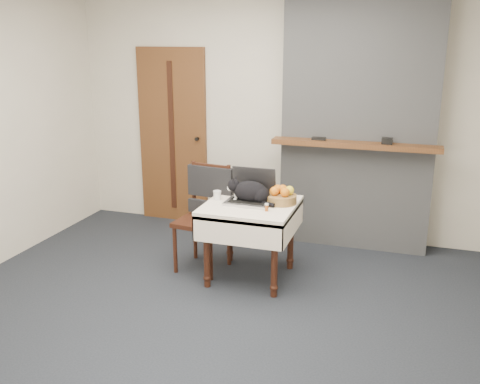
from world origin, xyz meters
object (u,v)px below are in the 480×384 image
object	(u,v)px
laptop	(251,194)
cream_jar	(217,195)
cat	(251,192)
pill_bottle	(267,207)
fruit_basket	(281,196)
chair	(207,202)
side_table	(251,216)
door	(173,137)

from	to	relation	value
laptop	cream_jar	world-z (taller)	laptop
cat	pill_bottle	bearing A→B (deg)	-45.47
cream_jar	fruit_basket	xyz separation A→B (m)	(0.57, 0.08, 0.02)
cat	laptop	bearing A→B (deg)	109.85
fruit_basket	pill_bottle	bearing A→B (deg)	-103.69
cream_jar	chair	world-z (taller)	chair
cat	fruit_basket	size ratio (longest dim) A/B	1.69
chair	cat	bearing A→B (deg)	-6.36
side_table	pill_bottle	world-z (taller)	pill_bottle
side_table	fruit_basket	xyz separation A→B (m)	(0.25, 0.10, 0.17)
cat	side_table	bearing A→B (deg)	-82.31
door	cat	size ratio (longest dim) A/B	4.37
side_table	laptop	bearing A→B (deg)	104.25
side_table	cream_jar	xyz separation A→B (m)	(-0.32, 0.03, 0.15)
cat	cream_jar	xyz separation A→B (m)	(-0.32, -0.01, -0.06)
cat	chair	world-z (taller)	chair
side_table	pill_bottle	bearing A→B (deg)	-39.92
door	cream_jar	distance (m)	1.63
cream_jar	chair	distance (m)	0.22
door	pill_bottle	size ratio (longest dim) A/B	30.44
side_table	chair	size ratio (longest dim) A/B	0.80
door	laptop	distance (m)	1.80
laptop	pill_bottle	size ratio (longest dim) A/B	6.06
laptop	pill_bottle	bearing A→B (deg)	-46.50
door	side_table	distance (m)	1.89
door	side_table	bearing A→B (deg)	-43.80
side_table	chair	distance (m)	0.49
laptop	chair	world-z (taller)	laptop
door	fruit_basket	world-z (taller)	door
pill_bottle	chair	bearing A→B (deg)	155.38
fruit_basket	chair	distance (m)	0.73
side_table	cat	world-z (taller)	cat
side_table	cream_jar	bearing A→B (deg)	175.53
fruit_basket	chair	bearing A→B (deg)	176.59
door	side_table	world-z (taller)	door
side_table	cat	size ratio (longest dim) A/B	1.71
door	cat	bearing A→B (deg)	-43.15
laptop	chair	xyz separation A→B (m)	(-0.45, 0.08, -0.15)
side_table	cream_jar	world-z (taller)	cream_jar
cream_jar	cat	bearing A→B (deg)	1.49
door	cream_jar	size ratio (longest dim) A/B	24.74
cat	chair	bearing A→B (deg)	165.80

